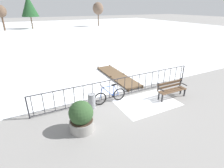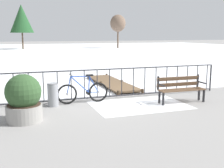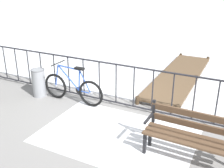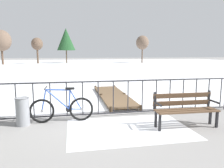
% 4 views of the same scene
% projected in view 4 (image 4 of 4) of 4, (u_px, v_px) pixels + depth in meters
% --- Properties ---
extents(ground_plane, '(160.00, 160.00, 0.00)m').
position_uv_depth(ground_plane, '(91.00, 117.00, 6.26)').
color(ground_plane, gray).
extents(frozen_pond, '(80.00, 56.00, 0.03)m').
position_uv_depth(frozen_pond, '(75.00, 65.00, 33.85)').
color(frozen_pond, white).
rests_on(frozen_pond, ground).
extents(snow_patch, '(3.00, 2.01, 0.01)m').
position_uv_depth(snow_patch, '(129.00, 129.00, 5.25)').
color(snow_patch, white).
rests_on(snow_patch, ground).
extents(railing_fence, '(9.06, 0.06, 1.07)m').
position_uv_depth(railing_fence, '(91.00, 98.00, 6.18)').
color(railing_fence, '#232328').
rests_on(railing_fence, ground).
extents(bicycle_near_railing, '(1.71, 0.52, 0.97)m').
position_uv_depth(bicycle_near_railing, '(62.00, 109.00, 5.75)').
color(bicycle_near_railing, black).
rests_on(bicycle_near_railing, ground).
extents(park_bench, '(1.61, 0.51, 0.89)m').
position_uv_depth(park_bench, '(185.00, 107.00, 5.38)').
color(park_bench, brown).
rests_on(park_bench, ground).
extents(trash_bin, '(0.35, 0.35, 0.73)m').
position_uv_depth(trash_bin, '(23.00, 111.00, 5.47)').
color(trash_bin, gray).
rests_on(trash_bin, ground).
extents(wooden_dock, '(1.10, 4.46, 0.20)m').
position_uv_depth(wooden_dock, '(113.00, 95.00, 8.87)').
color(wooden_dock, brown).
rests_on(wooden_dock, ground).
extents(tree_far_west, '(3.11, 3.11, 5.64)m').
position_uv_depth(tree_far_west, '(1.00, 41.00, 34.32)').
color(tree_far_west, brown).
rests_on(tree_far_west, ground).
extents(tree_west_mid, '(2.03, 2.03, 4.65)m').
position_uv_depth(tree_west_mid, '(37.00, 44.00, 38.05)').
color(tree_west_mid, brown).
rests_on(tree_west_mid, ground).
extents(tree_centre, '(3.40, 3.40, 6.50)m').
position_uv_depth(tree_centre, '(66.00, 39.00, 39.57)').
color(tree_centre, brown).
rests_on(tree_centre, ground).
extents(tree_east_mid, '(2.43, 2.43, 5.25)m').
position_uv_depth(tree_east_mid, '(142.00, 43.00, 40.71)').
color(tree_east_mid, brown).
rests_on(tree_east_mid, ground).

